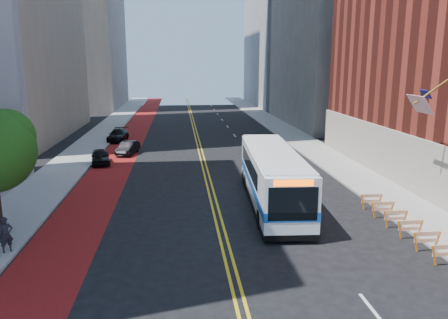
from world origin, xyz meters
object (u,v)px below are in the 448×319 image
object	(u,v)px
transit_bus	(272,176)
car_c	(118,135)
car_b	(128,148)
car_a	(100,157)
pedestrian	(6,235)

from	to	relation	value
transit_bus	car_c	size ratio (longest dim) A/B	2.79
car_b	car_a	bearing A→B (deg)	-103.08
car_a	pedestrian	bearing A→B (deg)	-104.37
pedestrian	car_b	bearing A→B (deg)	47.59
car_a	pedestrian	size ratio (longest dim) A/B	2.26
car_a	car_b	xyz separation A→B (m)	(2.01, 4.14, -0.02)
transit_bus	car_b	distance (m)	20.33
car_a	car_c	distance (m)	12.11
car_b	car_c	xyz separation A→B (m)	(-2.01, 7.97, 0.04)
car_c	car_a	bearing A→B (deg)	-85.58
transit_bus	pedestrian	distance (m)	15.46
car_c	pedestrian	bearing A→B (deg)	-87.59
car_c	pedestrian	world-z (taller)	pedestrian
transit_bus	car_a	distance (m)	18.37
car_a	pedestrian	world-z (taller)	pedestrian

